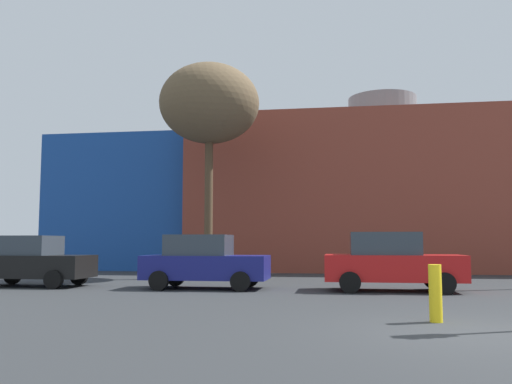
{
  "coord_description": "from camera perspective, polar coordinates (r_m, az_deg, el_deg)",
  "views": [
    {
      "loc": [
        -2.19,
        -9.62,
        1.49
      ],
      "look_at": [
        -5.2,
        10.16,
        3.35
      ],
      "focal_mm": 38.02,
      "sensor_mm": 36.0,
      "label": 1
    }
  ],
  "objects": [
    {
      "name": "ground_plane",
      "position": [
        9.98,
        21.86,
        -13.55
      ],
      "size": [
        200.0,
        200.0,
        0.0
      ],
      "primitive_type": "plane",
      "color": "#2D3033"
    },
    {
      "name": "bollard_yellow_0",
      "position": [
        10.91,
        18.36,
        -10.07
      ],
      "size": [
        0.24,
        0.24,
        1.08
      ],
      "primitive_type": "cylinder",
      "color": "yellow",
      "rests_on": "ground_plane"
    },
    {
      "name": "parked_car_2",
      "position": [
        17.33,
        14.01,
        -7.13
      ],
      "size": [
        4.16,
        2.04,
        1.8
      ],
      "color": "red",
      "rests_on": "ground_plane"
    },
    {
      "name": "building_backdrop",
      "position": [
        32.83,
        13.34,
        -0.87
      ],
      "size": [
        37.23,
        12.51,
        10.11
      ],
      "color": "brown",
      "rests_on": "ground_plane"
    },
    {
      "name": "parked_car_0",
      "position": [
        20.15,
        -22.61,
        -6.73
      ],
      "size": [
        3.96,
        1.95,
        1.72
      ],
      "color": "black",
      "rests_on": "ground_plane"
    },
    {
      "name": "bare_tree_0",
      "position": [
        23.62,
        -4.92,
        9.13
      ],
      "size": [
        4.28,
        4.28,
        9.14
      ],
      "color": "brown",
      "rests_on": "ground_plane"
    },
    {
      "name": "parked_car_1",
      "position": [
        17.79,
        -5.47,
        -7.32
      ],
      "size": [
        4.01,
        1.97,
        1.74
      ],
      "color": "navy",
      "rests_on": "ground_plane"
    }
  ]
}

